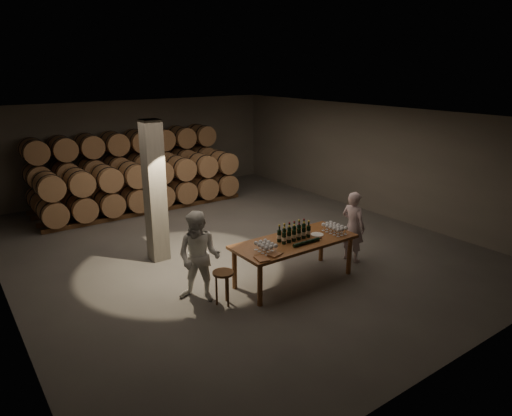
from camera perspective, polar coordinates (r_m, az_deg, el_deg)
room at (r=10.39m, az=-12.54°, el=1.96°), size 12.00×12.00×12.00m
tasting_table at (r=9.34m, az=4.81°, el=-4.63°), size 2.60×1.10×0.90m
barrel_stack_back at (r=15.46m, az=-15.70°, el=5.17°), size 6.26×0.95×2.31m
barrel_stack_front at (r=14.26m, az=-13.60°, el=2.82°), size 6.26×0.95×1.57m
bottle_cluster at (r=9.31m, az=4.78°, el=-3.19°), size 0.74×0.24×0.36m
lying_bottles at (r=9.13m, az=6.35°, el=-4.27°), size 0.74×0.07×0.07m
glass_cluster_left at (r=8.70m, az=1.23°, el=-4.63°), size 0.31×0.42×0.18m
glass_cluster_right at (r=9.80m, az=9.79°, el=-2.32°), size 0.31×0.53×0.18m
plate at (r=9.64m, az=7.64°, el=-3.31°), size 0.27×0.27×0.02m
notebook_near at (r=8.56m, az=2.32°, el=-5.84°), size 0.26×0.23×0.03m
notebook_corner at (r=8.39m, az=0.75°, el=-6.35°), size 0.26×0.31×0.02m
pen at (r=8.62m, az=3.09°, el=-5.74°), size 0.15×0.02×0.01m
stool at (r=8.54m, az=-4.11°, el=-8.69°), size 0.40×0.40×0.66m
person_man at (r=10.52m, az=12.04°, el=-2.29°), size 0.46×0.64×1.63m
person_woman at (r=8.61m, az=-7.12°, el=-6.09°), size 1.06×1.08×1.76m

